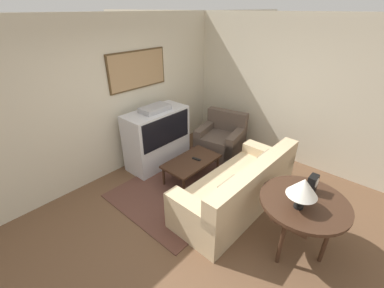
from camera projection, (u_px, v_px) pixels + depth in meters
name	position (u px, v px, depth m)	size (l,w,h in m)	color
ground_plane	(200.00, 224.00, 3.68)	(12.00, 12.00, 0.00)	brown
wall_back	(104.00, 102.00, 4.30)	(12.00, 0.10, 2.70)	beige
wall_right	(292.00, 93.00, 4.78)	(0.06, 12.00, 2.70)	beige
area_rug	(192.00, 182.00, 4.57)	(2.59, 1.74, 0.01)	brown
tv	(157.00, 137.00, 4.88)	(1.21, 0.57, 1.19)	silver
couch	(238.00, 190.00, 3.89)	(2.14, 0.91, 0.87)	#CCB289
armchair	(221.00, 140.00, 5.37)	(0.97, 1.00, 0.86)	brown
coffee_table	(192.00, 162.00, 4.51)	(1.01, 0.57, 0.39)	#3D2619
console_table	(304.00, 205.00, 3.03)	(1.03, 1.03, 0.76)	#3D2619
table_lamp	(303.00, 187.00, 2.77)	(0.34, 0.34, 0.39)	black
mantel_clock	(312.00, 184.00, 3.09)	(0.15, 0.10, 0.23)	black
remote	(197.00, 159.00, 4.51)	(0.07, 0.17, 0.02)	black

